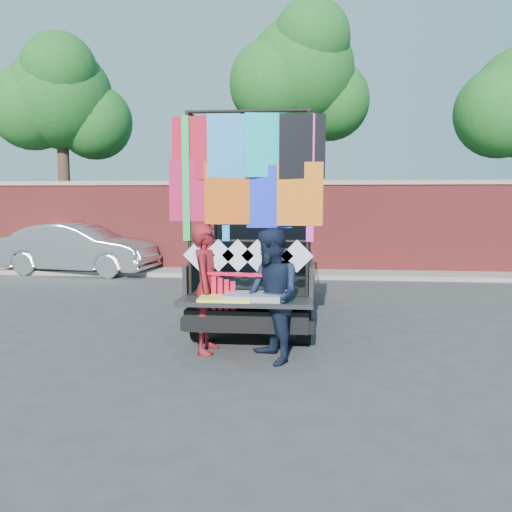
# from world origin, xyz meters

# --- Properties ---
(ground) EXTENTS (90.00, 90.00, 0.00)m
(ground) POSITION_xyz_m (0.00, 0.00, 0.00)
(ground) COLOR #38383A
(ground) RESTS_ON ground
(brick_wall) EXTENTS (30.00, 0.45, 2.61)m
(brick_wall) POSITION_xyz_m (0.00, 7.00, 1.33)
(brick_wall) COLOR #9C2E2D
(brick_wall) RESTS_ON ground
(curb) EXTENTS (30.00, 1.20, 0.12)m
(curb) POSITION_xyz_m (0.00, 6.30, 0.06)
(curb) COLOR gray
(curb) RESTS_ON ground
(tree_left) EXTENTS (4.20, 3.30, 7.05)m
(tree_left) POSITION_xyz_m (-6.48, 8.12, 5.12)
(tree_left) COLOR #38281C
(tree_left) RESTS_ON ground
(tree_mid) EXTENTS (4.20, 3.30, 7.73)m
(tree_mid) POSITION_xyz_m (1.02, 8.12, 5.70)
(tree_mid) COLOR #38281C
(tree_mid) RESTS_ON ground
(pickup_truck) EXTENTS (2.08, 5.22, 3.28)m
(pickup_truck) POSITION_xyz_m (0.38, 1.98, 0.83)
(pickup_truck) COLOR black
(pickup_truck) RESTS_ON ground
(sedan) EXTENTS (4.45, 1.98, 1.42)m
(sedan) POSITION_xyz_m (-5.15, 6.19, 0.71)
(sedan) COLOR silver
(sedan) RESTS_ON ground
(woman) EXTENTS (0.44, 0.66, 1.79)m
(woman) POSITION_xyz_m (-0.18, -0.59, 0.90)
(woman) COLOR maroon
(woman) RESTS_ON ground
(man) EXTENTS (0.98, 1.06, 1.75)m
(man) POSITION_xyz_m (0.73, -0.94, 0.88)
(man) COLOR #141D33
(man) RESTS_ON ground
(streamer_bundle) EXTENTS (1.03, 0.19, 0.71)m
(streamer_bundle) POSITION_xyz_m (0.16, -0.78, 0.91)
(streamer_bundle) COLOR #FD0D30
(streamer_bundle) RESTS_ON ground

